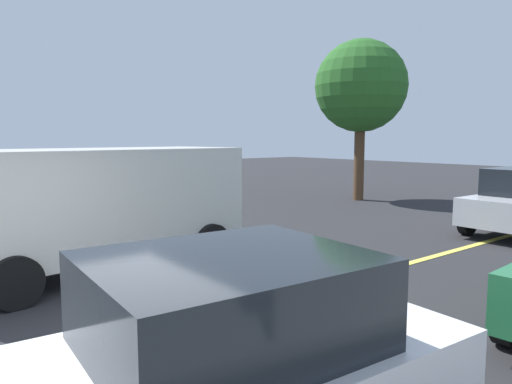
{
  "coord_description": "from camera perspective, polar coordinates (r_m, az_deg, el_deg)",
  "views": [
    {
      "loc": [
        -1.78,
        -5.14,
        2.39
      ],
      "look_at": [
        2.63,
        0.42,
        1.58
      ],
      "focal_mm": 33.39,
      "sensor_mm": 36.0,
      "label": 1
    }
  ],
  "objects": [
    {
      "name": "tree_left_verge",
      "position": [
        18.86,
        12.46,
        12.2
      ],
      "size": [
        3.48,
        3.48,
        6.09
      ],
      "color": "#513823",
      "rests_on": "ground_plane"
    },
    {
      "name": "white_van",
      "position": [
        8.97,
        -18.29,
        -1.04
      ],
      "size": [
        5.39,
        2.73,
        2.2
      ],
      "color": "silver",
      "rests_on": "ground_plane"
    },
    {
      "name": "lane_marking_centre",
      "position": [
        7.41,
        4.38,
        -12.29
      ],
      "size": [
        28.0,
        0.16,
        0.01
      ],
      "primitive_type": "cube",
      "color": "#E0D14C"
    },
    {
      "name": "ground_plane",
      "position": [
        5.94,
        -18.51,
        -17.57
      ],
      "size": [
        80.0,
        80.0,
        0.0
      ],
      "primitive_type": "plane",
      "color": "#262628"
    },
    {
      "name": "car_white_behind_van",
      "position": [
        3.49,
        -5.39,
        -20.61
      ],
      "size": [
        3.98,
        2.2,
        1.6
      ],
      "color": "white",
      "rests_on": "ground_plane"
    }
  ]
}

